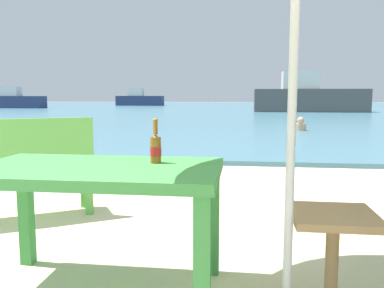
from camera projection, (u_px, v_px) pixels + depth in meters
name	position (u px, v px, depth m)	size (l,w,h in m)	color
sea_water	(239.00, 109.00, 31.24)	(120.00, 50.00, 0.08)	teal
picnic_table_green	(97.00, 185.00, 2.31)	(1.40, 0.80, 0.76)	#3D8C42
beer_bottle_amber	(156.00, 147.00, 2.38)	(0.07, 0.07, 0.26)	brown
side_table_wood	(332.00, 246.00, 2.17)	(0.44, 0.44, 0.54)	#9E7A51
bench_green_left	(26.00, 162.00, 3.72)	(1.21, 0.93, 0.95)	#60B24C
swimmer_person	(301.00, 125.00, 12.19)	(0.34, 0.34, 0.41)	tan
boat_barge	(308.00, 97.00, 25.34)	(6.92, 1.89, 2.52)	#4C4C4C
boat_ferry	(15.00, 100.00, 32.38)	(4.64, 1.27, 1.69)	navy
boat_fishing_trawler	(139.00, 99.00, 39.57)	(4.58, 1.25, 1.67)	navy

